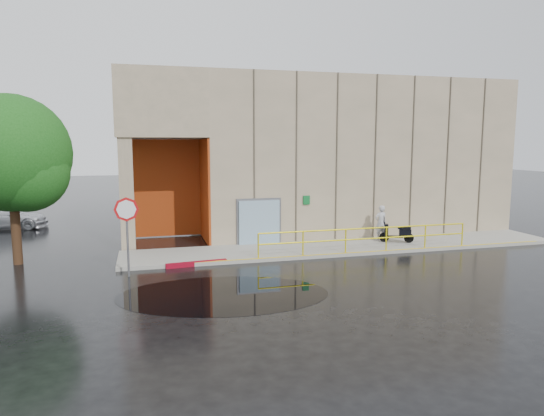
{
  "coord_description": "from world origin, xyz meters",
  "views": [
    {
      "loc": [
        -4.89,
        -15.46,
        4.77
      ],
      "look_at": [
        0.04,
        3.0,
        2.19
      ],
      "focal_mm": 32.0,
      "sensor_mm": 36.0,
      "label": 1
    }
  ],
  "objects_px": {
    "stop_sign": "(127,220)",
    "person": "(381,223)",
    "scooter": "(397,228)",
    "car_c": "(5,217)",
    "red_curb": "(197,264)",
    "tree_near": "(15,158)"
  },
  "relations": [
    {
      "from": "stop_sign",
      "to": "scooter",
      "type": "bearing_deg",
      "value": 34.56
    },
    {
      "from": "scooter",
      "to": "car_c",
      "type": "xyz_separation_m",
      "value": [
        -18.91,
        9.62,
        -0.2
      ]
    },
    {
      "from": "stop_sign",
      "to": "red_curb",
      "type": "bearing_deg",
      "value": 43.42
    },
    {
      "from": "person",
      "to": "red_curb",
      "type": "bearing_deg",
      "value": 9.29
    },
    {
      "from": "stop_sign",
      "to": "tree_near",
      "type": "relative_size",
      "value": 0.43
    },
    {
      "from": "person",
      "to": "red_curb",
      "type": "relative_size",
      "value": 0.7
    },
    {
      "from": "stop_sign",
      "to": "red_curb",
      "type": "relative_size",
      "value": 1.2
    },
    {
      "from": "scooter",
      "to": "tree_near",
      "type": "xyz_separation_m",
      "value": [
        -16.12,
        0.64,
        3.35
      ]
    },
    {
      "from": "red_curb",
      "to": "scooter",
      "type": "bearing_deg",
      "value": 8.5
    },
    {
      "from": "stop_sign",
      "to": "red_curb",
      "type": "xyz_separation_m",
      "value": [
        2.52,
        0.91,
        -1.98
      ]
    },
    {
      "from": "red_curb",
      "to": "tree_near",
      "type": "height_order",
      "value": "tree_near"
    },
    {
      "from": "scooter",
      "to": "car_c",
      "type": "distance_m",
      "value": 21.21
    },
    {
      "from": "car_c",
      "to": "scooter",
      "type": "bearing_deg",
      "value": -114.78
    },
    {
      "from": "tree_near",
      "to": "red_curb",
      "type": "bearing_deg",
      "value": -17.12
    },
    {
      "from": "car_c",
      "to": "red_curb",
      "type": "bearing_deg",
      "value": -137.27
    },
    {
      "from": "person",
      "to": "car_c",
      "type": "xyz_separation_m",
      "value": [
        -18.42,
        8.91,
        -0.34
      ]
    },
    {
      "from": "scooter",
      "to": "red_curb",
      "type": "relative_size",
      "value": 0.67
    },
    {
      "from": "person",
      "to": "red_curb",
      "type": "xyz_separation_m",
      "value": [
        -8.99,
        -2.12,
        -0.9
      ]
    },
    {
      "from": "red_curb",
      "to": "tree_near",
      "type": "distance_m",
      "value": 8.09
    },
    {
      "from": "scooter",
      "to": "red_curb",
      "type": "height_order",
      "value": "scooter"
    },
    {
      "from": "person",
      "to": "scooter",
      "type": "relative_size",
      "value": 1.04
    },
    {
      "from": "stop_sign",
      "to": "person",
      "type": "bearing_deg",
      "value": 38.36
    }
  ]
}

